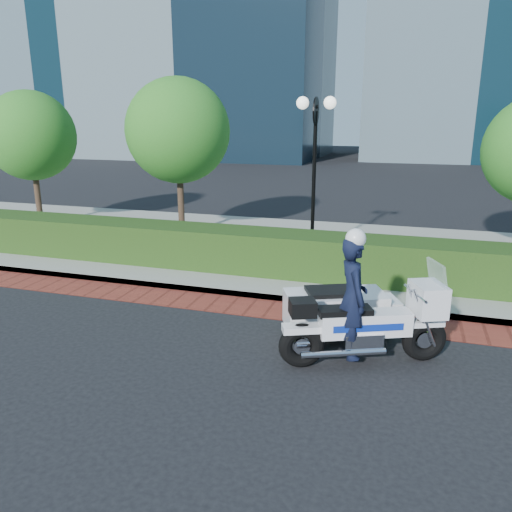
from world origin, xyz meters
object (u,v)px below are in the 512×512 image
(police_motorcycle, at_px, (351,310))
(tree_b, at_px, (178,131))
(lamppost, at_px, (315,153))
(tree_a, at_px, (31,136))

(police_motorcycle, bearing_deg, tree_b, 109.94)
(lamppost, relative_size, tree_b, 0.86)
(tree_a, height_order, tree_b, tree_b)
(tree_a, relative_size, police_motorcycle, 1.60)
(tree_b, bearing_deg, lamppost, -16.11)
(police_motorcycle, bearing_deg, lamppost, 84.15)
(tree_b, xyz_separation_m, police_motorcycle, (6.16, -6.49, -2.66))
(lamppost, bearing_deg, tree_a, 172.59)
(tree_a, distance_m, tree_b, 5.50)
(tree_a, bearing_deg, police_motorcycle, -29.09)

